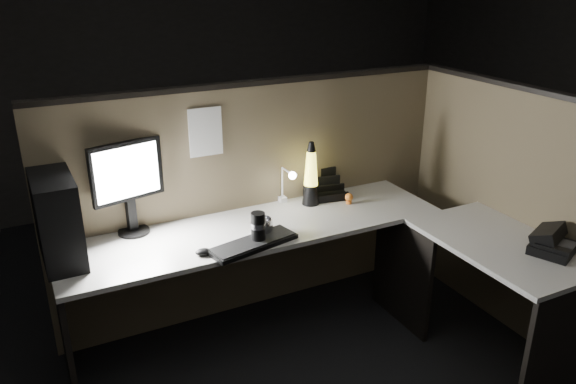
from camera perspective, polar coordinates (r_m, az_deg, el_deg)
name	(u,v)px	position (r m, az deg, el deg)	size (l,w,h in m)	color
floor	(327,379)	(3.34, 3.96, -18.47)	(6.00, 6.00, 0.00)	black
room_shell	(336,94)	(2.61, 4.88, 9.88)	(6.00, 6.00, 6.00)	silver
partition_back	(258,200)	(3.66, -3.11, -0.82)	(2.66, 0.06, 1.50)	brown
partition_right	(505,209)	(3.77, 21.17, -1.62)	(0.06, 1.66, 1.50)	brown
desk	(334,262)	(3.26, 4.70, -7.12)	(2.60, 1.60, 0.73)	#B5B3AB
pc_tower	(57,219)	(3.11, -22.40, -2.55)	(0.20, 0.44, 0.46)	black
monitor	(128,179)	(3.26, -15.98, 1.29)	(0.42, 0.18, 0.54)	black
keyboard	(253,244)	(3.11, -3.57, -5.28)	(0.51, 0.17, 0.02)	black
mouse	(203,252)	(3.04, -8.60, -6.03)	(0.09, 0.06, 0.03)	black
clip_lamp	(287,184)	(3.57, -0.07, 0.81)	(0.05, 0.20, 0.25)	white
organizer	(322,190)	(3.76, 3.52, 0.22)	(0.29, 0.26, 0.19)	black
lava_lamp	(311,179)	(3.59, 2.34, 1.36)	(0.11, 0.11, 0.42)	black
travel_mug	(258,228)	(3.09, -3.05, -3.72)	(0.08, 0.08, 0.19)	black
steel_mug	(262,227)	(3.21, -2.70, -3.57)	(0.13, 0.13, 0.10)	silver
figurine	(349,197)	(3.65, 6.21, -0.53)	(0.05, 0.05, 0.05)	orange
pinned_paper	(206,132)	(3.35, -8.37, 6.04)	(0.20, 0.00, 0.29)	white
desk_phone	(551,242)	(3.34, 25.15, -4.65)	(0.30, 0.29, 0.14)	black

